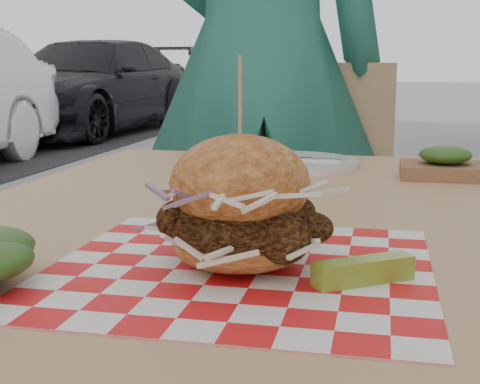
{
  "coord_description": "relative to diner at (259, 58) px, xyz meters",
  "views": [
    {
      "loc": [
        0.48,
        -0.99,
        0.94
      ],
      "look_at": [
        0.36,
        -0.39,
        0.82
      ],
      "focal_mm": 50.0,
      "sensor_mm": 36.0,
      "label": 1
    }
  ],
  "objects": [
    {
      "name": "sandwich",
      "position": [
        0.2,
        -1.2,
        -0.15
      ],
      "size": [
        0.18,
        0.18,
        0.2
      ],
      "color": "#CB8239",
      "rests_on": "paper_liner"
    },
    {
      "name": "pickle_spear",
      "position": [
        0.32,
        -1.23,
        -0.2
      ],
      "size": [
        0.09,
        0.07,
        0.02
      ],
      "primitive_type": "cube",
      "rotation": [
        0.0,
        0.0,
        0.61
      ],
      "color": "#8EA42F",
      "rests_on": "paper_liner"
    },
    {
      "name": "patio_chair",
      "position": [
        0.14,
        -0.02,
        -0.41
      ],
      "size": [
        0.48,
        0.49,
        0.95
      ],
      "rotation": [
        0.0,
        0.0,
        0.16
      ],
      "color": "tan",
      "rests_on": "ground"
    },
    {
      "name": "place_setting",
      "position": [
        0.16,
        -0.54,
        -0.2
      ],
      "size": [
        0.27,
        0.27,
        0.02
      ],
      "color": "white",
      "rests_on": "patio_table"
    },
    {
      "name": "car_dark",
      "position": [
        -3.75,
        7.13,
        -0.3
      ],
      "size": [
        2.15,
        4.64,
        1.31
      ],
      "primitive_type": "imported",
      "rotation": [
        0.0,
        0.0,
        -0.07
      ],
      "color": "black",
      "rests_on": "ground"
    },
    {
      "name": "kraft_tray",
      "position": [
        0.44,
        -0.61,
        -0.19
      ],
      "size": [
        0.15,
        0.12,
        0.06
      ],
      "color": "brown",
      "rests_on": "patio_table"
    },
    {
      "name": "diner",
      "position": [
        0.0,
        0.0,
        0.0
      ],
      "size": [
        0.78,
        0.59,
        1.92
      ],
      "primitive_type": "imported",
      "rotation": [
        0.0,
        0.0,
        3.34
      ],
      "color": "#2A7B69",
      "rests_on": "ground"
    },
    {
      "name": "patio_table",
      "position": [
        0.16,
        -0.95,
        -0.29
      ],
      "size": [
        0.8,
        1.2,
        0.75
      ],
      "color": "tan",
      "rests_on": "ground"
    },
    {
      "name": "paper_liner",
      "position": [
        0.2,
        -1.2,
        -0.21
      ],
      "size": [
        0.36,
        0.36,
        0.0
      ],
      "primitive_type": "cube",
      "color": "red",
      "rests_on": "patio_table"
    }
  ]
}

